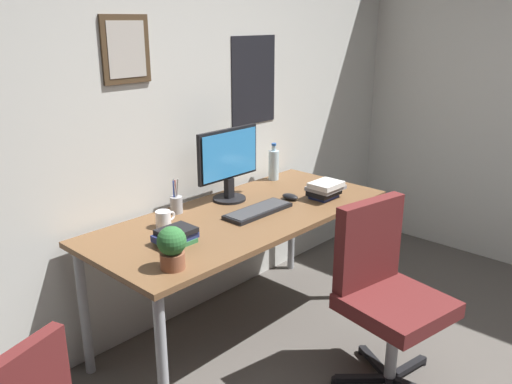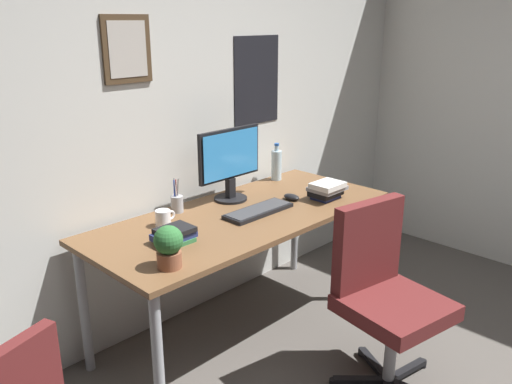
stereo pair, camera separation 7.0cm
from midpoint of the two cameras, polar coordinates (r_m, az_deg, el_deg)
The scene contains 12 objects.
wall_back at distance 3.14m, azimuth -9.16°, elevation 8.83°, with size 4.40×0.10×2.60m.
desk at distance 3.01m, azimuth -2.07°, elevation -3.59°, with size 1.81×0.77×0.75m.
office_chair at distance 2.74m, azimuth 12.96°, elevation -9.95°, with size 0.57×0.57×0.95m.
monitor at distance 3.14m, azimuth -3.63°, elevation 3.29°, with size 0.46×0.20×0.43m.
keyboard at distance 2.99m, azimuth -0.44°, elevation -2.02°, with size 0.43×0.15×0.03m.
computer_mouse at distance 3.21m, azimuth 3.07°, elevation -0.52°, with size 0.06×0.11×0.04m.
water_bottle at distance 3.58m, azimuth 1.35°, elevation 2.98°, with size 0.07×0.07×0.25m.
coffee_mug_near at distance 2.82m, azimuth -10.61°, elevation -2.88°, with size 0.12×0.08×0.09m.
potted_plant at distance 2.34m, azimuth -9.91°, elevation -5.79°, with size 0.13×0.13×0.20m.
pen_cup at distance 3.01m, azimuth -9.24°, elevation -1.25°, with size 0.07×0.07×0.20m.
book_stack_left at distance 3.23m, azimuth 6.83°, elevation 0.30°, with size 0.22×0.17×0.11m.
book_stack_right at distance 2.62m, azimuth -9.43°, elevation -4.69°, with size 0.20×0.16×0.08m.
Camera 1 is at (-1.93, -0.27, 1.80)m, focal length 37.15 mm.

